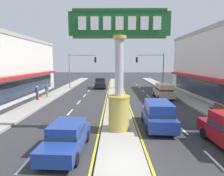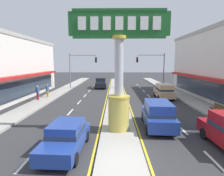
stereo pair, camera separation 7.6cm
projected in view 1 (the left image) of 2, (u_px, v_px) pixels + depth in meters
name	position (u px, v px, depth m)	size (l,w,h in m)	color
ground_plane	(121.00, 166.00, 8.47)	(160.00, 160.00, 0.00)	#303033
median_strip	(116.00, 95.00, 26.29)	(2.34, 52.00, 0.14)	#A39E93
sidewalk_left	(48.00, 98.00, 24.40)	(2.29, 60.00, 0.18)	#9E9B93
sidewalk_right	(185.00, 98.00, 24.22)	(2.29, 60.00, 0.18)	#9E9B93
lane_markings	(116.00, 97.00, 24.96)	(9.08, 52.00, 0.01)	silver
district_sign	(119.00, 76.00, 12.21)	(6.41, 1.47, 7.83)	gold
traffic_light_left_side	(79.00, 65.00, 32.59)	(4.86, 0.46, 6.20)	slate
traffic_light_right_side	(153.00, 65.00, 32.04)	(4.86, 0.46, 6.20)	slate
suv_near_right_lane	(100.00, 83.00, 34.10)	(2.10, 4.67, 1.90)	black
suv_far_right_lane	(164.00, 91.00, 24.27)	(2.04, 4.64, 1.90)	tan
suv_near_left_lane	(158.00, 114.00, 13.33)	(2.15, 4.69, 1.90)	navy
sedan_far_left_oncoming	(67.00, 137.00, 9.79)	(1.99, 4.38, 1.53)	navy
street_bench	(217.00, 109.00, 16.19)	(0.48, 1.60, 0.88)	brown
pedestrian_near_kerb	(37.00, 92.00, 22.31)	(0.46, 0.40, 1.72)	maroon
pedestrian_far_side	(47.00, 90.00, 24.13)	(0.34, 0.45, 1.63)	gold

